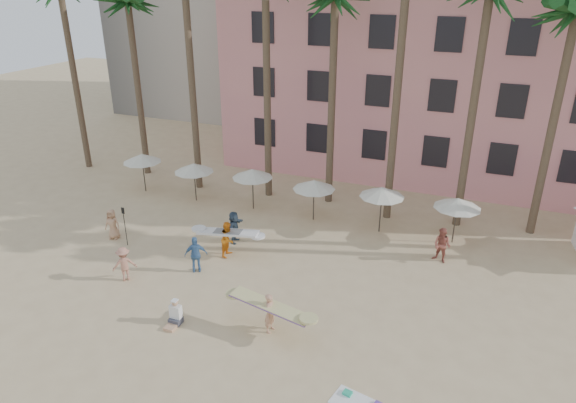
# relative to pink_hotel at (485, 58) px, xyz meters

# --- Properties ---
(ground) EXTENTS (120.00, 120.00, 0.00)m
(ground) POSITION_rel_pink_hotel_xyz_m (-7.00, -26.00, -8.00)
(ground) COLOR #D1B789
(ground) RESTS_ON ground
(pink_hotel) EXTENTS (35.00, 14.00, 16.00)m
(pink_hotel) POSITION_rel_pink_hotel_xyz_m (0.00, 0.00, 0.00)
(pink_hotel) COLOR pink
(pink_hotel) RESTS_ON ground
(umbrella_row) EXTENTS (22.50, 2.70, 2.73)m
(umbrella_row) POSITION_rel_pink_hotel_xyz_m (-10.00, -13.50, -5.67)
(umbrella_row) COLOR #332B23
(umbrella_row) RESTS_ON ground
(carrier_yellow) EXTENTS (3.54, 1.18, 1.75)m
(carrier_yellow) POSITION_rel_pink_hotel_xyz_m (-6.20, -24.07, -7.00)
(carrier_yellow) COLOR tan
(carrier_yellow) RESTS_ON ground
(carrier_white) EXTENTS (3.29, 1.13, 1.90)m
(carrier_white) POSITION_rel_pink_hotel_xyz_m (-10.70, -19.15, -6.99)
(carrier_white) COLOR orange
(carrier_white) RESTS_ON ground
(beachgoers) EXTENTS (18.13, 8.42, 1.89)m
(beachgoers) POSITION_rel_pink_hotel_xyz_m (-10.52, -19.34, -7.10)
(beachgoers) COLOR #A25143
(beachgoers) RESTS_ON ground
(paddle) EXTENTS (0.18, 0.04, 2.23)m
(paddle) POSITION_rel_pink_hotel_xyz_m (-16.32, -20.21, -6.59)
(paddle) COLOR black
(paddle) RESTS_ON ground
(seated_man) EXTENTS (0.49, 0.86, 1.12)m
(seated_man) POSITION_rel_pink_hotel_xyz_m (-10.09, -25.11, -7.61)
(seated_man) COLOR #3F3F4C
(seated_man) RESTS_ON ground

